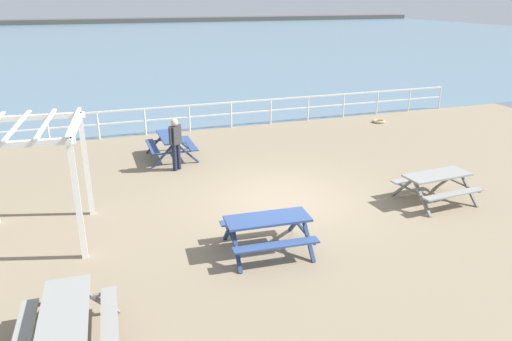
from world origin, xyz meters
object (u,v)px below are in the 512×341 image
at_px(visitor, 176,141).
at_px(lattice_pergola, 24,156).
at_px(picnic_table_mid_centre, 268,226).
at_px(picnic_table_far_left, 436,181).
at_px(picnic_table_near_left, 66,320).
at_px(picnic_table_near_right, 171,141).

height_order(visitor, lattice_pergola, lattice_pergola).
distance_m(picnic_table_mid_centre, picnic_table_far_left, 5.24).
bearing_deg(picnic_table_mid_centre, visitor, 102.80).
height_order(picnic_table_near_left, lattice_pergola, lattice_pergola).
bearing_deg(lattice_pergola, visitor, 47.64).
distance_m(picnic_table_near_right, lattice_pergola, 6.30).
distance_m(picnic_table_near_right, visitor, 1.30).
bearing_deg(visitor, picnic_table_far_left, 14.87).
bearing_deg(picnic_table_near_right, picnic_table_far_left, -135.05).
distance_m(picnic_table_near_left, visitor, 8.23).
bearing_deg(picnic_table_near_left, visitor, -19.46).
distance_m(picnic_table_near_left, lattice_pergola, 4.42).
bearing_deg(picnic_table_far_left, picnic_table_near_left, -165.94).
xyz_separation_m(picnic_table_near_left, lattice_pergola, (-0.74, 4.12, 1.41)).
bearing_deg(visitor, picnic_table_near_right, 140.61).
relative_size(picnic_table_near_right, lattice_pergola, 0.65).
relative_size(picnic_table_mid_centre, visitor, 1.14).
xyz_separation_m(picnic_table_mid_centre, lattice_pergola, (-4.73, 2.21, 1.41)).
relative_size(picnic_table_far_left, visitor, 1.14).
relative_size(picnic_table_near_right, picnic_table_mid_centre, 0.95).
height_order(picnic_table_near_left, picnic_table_mid_centre, same).
xyz_separation_m(picnic_table_far_left, lattice_pergola, (-9.89, 1.26, 1.41)).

